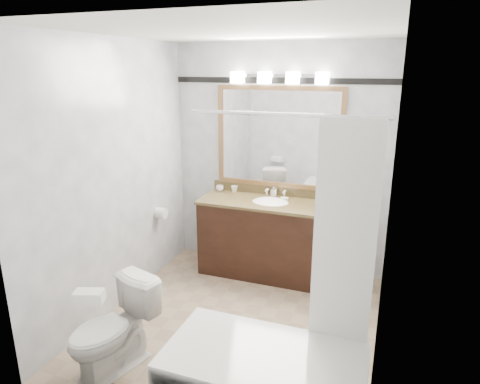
% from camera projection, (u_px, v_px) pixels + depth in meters
% --- Properties ---
extents(room, '(2.42, 2.62, 2.52)m').
position_uv_depth(room, '(237.00, 191.00, 3.55)').
color(room, gray).
rests_on(room, ground).
extents(vanity, '(1.53, 0.58, 0.97)m').
position_uv_depth(vanity, '(270.00, 237.00, 4.69)').
color(vanity, black).
rests_on(vanity, ground).
extents(mirror, '(1.40, 0.04, 1.10)m').
position_uv_depth(mirror, '(279.00, 138.00, 4.63)').
color(mirror, olive).
rests_on(mirror, room).
extents(vanity_light_bar, '(1.02, 0.14, 0.12)m').
position_uv_depth(vanity_light_bar, '(279.00, 77.00, 4.41)').
color(vanity_light_bar, silver).
rests_on(vanity_light_bar, room).
extents(accent_stripe, '(2.40, 0.01, 0.06)m').
position_uv_depth(accent_stripe, '(280.00, 81.00, 4.47)').
color(accent_stripe, black).
rests_on(accent_stripe, room).
extents(bathtub, '(1.30, 0.75, 1.96)m').
position_uv_depth(bathtub, '(268.00, 375.00, 2.83)').
color(bathtub, white).
rests_on(bathtub, ground).
extents(tp_roll, '(0.11, 0.12, 0.12)m').
position_uv_depth(tp_roll, '(161.00, 213.00, 4.68)').
color(tp_roll, white).
rests_on(tp_roll, room).
extents(toilet, '(0.58, 0.77, 0.70)m').
position_uv_depth(toilet, '(112.00, 330.00, 3.19)').
color(toilet, white).
rests_on(toilet, ground).
extents(tissue_box, '(0.22, 0.17, 0.08)m').
position_uv_depth(tissue_box, '(89.00, 296.00, 2.90)').
color(tissue_box, white).
rests_on(tissue_box, toilet).
extents(coffee_maker, '(0.18, 0.22, 0.33)m').
position_uv_depth(coffee_maker, '(334.00, 191.00, 4.35)').
color(coffee_maker, black).
rests_on(coffee_maker, vanity).
extents(cup_left, '(0.09, 0.09, 0.07)m').
position_uv_depth(cup_left, '(220.00, 188.00, 4.96)').
color(cup_left, white).
rests_on(cup_left, vanity).
extents(cup_right, '(0.08, 0.08, 0.07)m').
position_uv_depth(cup_right, '(234.00, 189.00, 4.93)').
color(cup_right, white).
rests_on(cup_right, vanity).
extents(soap_bottle_a, '(0.05, 0.05, 0.10)m').
position_uv_depth(soap_bottle_a, '(273.00, 191.00, 4.77)').
color(soap_bottle_a, white).
rests_on(soap_bottle_a, vanity).
extents(soap_bar, '(0.09, 0.06, 0.03)m').
position_uv_depth(soap_bar, '(284.00, 199.00, 4.64)').
color(soap_bar, beige).
rests_on(soap_bar, vanity).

